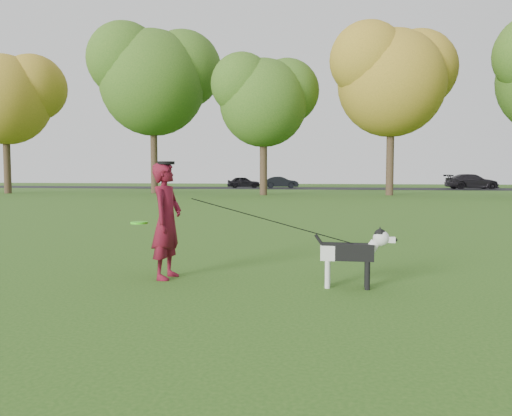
% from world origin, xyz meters
% --- Properties ---
extents(ground, '(120.00, 120.00, 0.00)m').
position_xyz_m(ground, '(0.00, 0.00, 0.00)').
color(ground, '#285116').
rests_on(ground, ground).
extents(road, '(120.00, 7.00, 0.02)m').
position_xyz_m(road, '(0.00, 40.00, 0.01)').
color(road, black).
rests_on(road, ground).
extents(man, '(0.42, 0.60, 1.55)m').
position_xyz_m(man, '(-1.26, -0.03, 0.78)').
color(man, '#5A0C21').
rests_on(man, ground).
extents(dog, '(1.00, 0.20, 0.76)m').
position_xyz_m(dog, '(1.19, -0.18, 0.46)').
color(dog, black).
rests_on(dog, ground).
extents(car_left, '(3.35, 2.11, 1.06)m').
position_xyz_m(car_left, '(-8.20, 40.00, 0.55)').
color(car_left, black).
rests_on(car_left, road).
extents(car_mid, '(3.41, 1.80, 1.07)m').
position_xyz_m(car_mid, '(-4.65, 40.00, 0.55)').
color(car_mid, black).
rests_on(car_mid, road).
extents(car_right, '(4.79, 2.67, 1.31)m').
position_xyz_m(car_right, '(12.21, 40.00, 0.68)').
color(car_right, '#242127').
rests_on(car_right, road).
extents(man_held_items, '(3.08, 0.27, 1.05)m').
position_xyz_m(man_held_items, '(0.18, -0.13, 0.80)').
color(man_held_items, '#3EDD1C').
rests_on(man_held_items, ground).
extents(tree_row, '(51.74, 8.86, 12.01)m').
position_xyz_m(tree_row, '(-1.43, 26.07, 7.41)').
color(tree_row, '#38281C').
rests_on(tree_row, ground).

